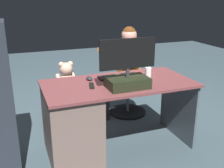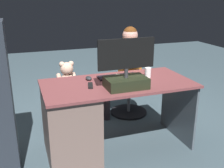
% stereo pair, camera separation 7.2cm
% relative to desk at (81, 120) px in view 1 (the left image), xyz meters
% --- Properties ---
extents(ground_plane, '(10.00, 10.00, 0.00)m').
position_rel_desk_xyz_m(ground_plane, '(-0.39, -0.43, -0.39)').
color(ground_plane, '#3E5059').
extents(desk, '(1.49, 0.74, 0.73)m').
position_rel_desk_xyz_m(desk, '(0.00, 0.00, 0.00)').
color(desk, brown).
rests_on(desk, ground_plane).
extents(monitor, '(0.54, 0.25, 0.46)m').
position_rel_desk_xyz_m(monitor, '(-0.41, 0.17, 0.47)').
color(monitor, black).
rests_on(monitor, desk).
extents(keyboard, '(0.42, 0.14, 0.02)m').
position_rel_desk_xyz_m(keyboard, '(-0.45, -0.16, 0.35)').
color(keyboard, black).
rests_on(keyboard, desk).
extents(computer_mouse, '(0.06, 0.10, 0.04)m').
position_rel_desk_xyz_m(computer_mouse, '(-0.14, -0.18, 0.36)').
color(computer_mouse, '#26292D').
rests_on(computer_mouse, desk).
extents(cup, '(0.07, 0.07, 0.10)m').
position_rel_desk_xyz_m(cup, '(-0.75, -0.06, 0.39)').
color(cup, white).
rests_on(cup, desk).
extents(tv_remote, '(0.08, 0.16, 0.02)m').
position_rel_desk_xyz_m(tv_remote, '(-0.11, 0.02, 0.35)').
color(tv_remote, black).
rests_on(tv_remote, desk).
extents(notebook_binder, '(0.29, 0.35, 0.02)m').
position_rel_desk_xyz_m(notebook_binder, '(-0.51, -0.04, 0.35)').
color(notebook_binder, beige).
rests_on(notebook_binder, desk).
extents(office_chair_teddy, '(0.55, 0.55, 0.45)m').
position_rel_desk_xyz_m(office_chair_teddy, '(-0.02, -0.77, -0.14)').
color(office_chair_teddy, black).
rests_on(office_chair_teddy, ground_plane).
extents(teddy_bear, '(0.24, 0.24, 0.35)m').
position_rel_desk_xyz_m(teddy_bear, '(-0.02, -0.79, 0.22)').
color(teddy_bear, '#D8A78E').
rests_on(teddy_bear, office_chair_teddy).
extents(visitor_chair, '(0.50, 0.50, 0.45)m').
position_rel_desk_xyz_m(visitor_chair, '(-0.85, -0.77, -0.13)').
color(visitor_chair, black).
rests_on(visitor_chair, ground_plane).
extents(person, '(0.50, 0.47, 1.18)m').
position_rel_desk_xyz_m(person, '(-0.77, -0.77, 0.30)').
color(person, orange).
rests_on(person, ground_plane).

